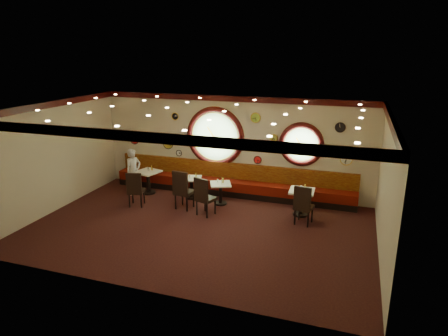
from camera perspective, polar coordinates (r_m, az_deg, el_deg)
floor at (r=10.80m, az=-3.59°, el=-8.60°), size 9.00×6.00×0.00m
ceiling at (r=9.87m, az=-3.93°, el=8.45°), size 9.00×6.00×0.02m
wall_back at (r=12.95m, az=1.26°, el=3.25°), size 9.00×0.02×3.20m
wall_front at (r=7.70m, az=-12.25°, el=-6.69°), size 9.00×0.02×3.20m
wall_left at (r=12.58m, az=-23.11°, el=1.49°), size 0.02×6.00×3.20m
wall_right at (r=9.55m, az=22.18°, el=-2.95°), size 0.02×6.00×3.20m
molding_back at (r=12.63m, az=1.24°, el=9.87°), size 9.00×0.10×0.18m
molding_front at (r=7.29m, az=-12.77°, el=4.43°), size 9.00×0.10×0.18m
molding_left at (r=12.27m, az=-23.73°, el=8.29°), size 0.10×6.00×0.18m
molding_right at (r=9.18m, az=22.89°, el=6.00°), size 0.10×6.00×0.18m
banquette_base at (r=13.12m, az=0.86°, el=-3.41°), size 8.00×0.55×0.20m
banquette_seat at (r=13.04m, az=0.86°, el=-2.37°), size 8.00×0.55×0.30m
banquette_back at (r=13.12m, az=1.16°, el=-0.42°), size 8.00×0.10×0.55m
porthole_left_glass at (r=13.07m, az=-1.26°, el=4.50°), size 1.66×0.02×1.66m
porthole_left_frame at (r=13.06m, az=-1.28°, el=4.49°), size 1.98×0.18×1.98m
porthole_left_ring at (r=13.03m, az=-1.32°, el=4.46°), size 1.61×0.03×1.61m
porthole_right_glass at (r=12.44m, az=11.00°, el=3.33°), size 1.10×0.02×1.10m
porthole_right_frame at (r=12.43m, az=10.99°, el=3.32°), size 1.38×0.18×1.38m
porthole_right_ring at (r=12.40m, az=10.97°, el=3.29°), size 1.09×0.03×1.09m
wall_clock_0 at (r=12.40m, az=17.07°, el=1.18°), size 0.34×0.03×0.34m
wall_clock_1 at (r=12.51m, az=7.15°, el=4.29°), size 0.22×0.03×0.22m
wall_clock_2 at (r=12.79m, az=4.84°, el=1.17°), size 0.24×0.03×0.24m
wall_clock_3 at (r=13.77m, az=-7.98°, el=3.48°), size 0.36×0.03×0.36m
wall_clock_4 at (r=12.52m, az=4.54°, el=7.18°), size 0.30×0.03×0.30m
wall_clock_5 at (r=14.38m, az=-12.65°, el=4.00°), size 0.32×0.03×0.32m
wall_clock_6 at (r=12.20m, az=16.27°, el=5.59°), size 0.28×0.03×0.28m
wall_clock_7 at (r=13.68m, az=-6.43°, el=2.15°), size 0.20×0.03×0.20m
wall_clock_8 at (r=13.46m, az=-6.99°, el=7.34°), size 0.24×0.03×0.24m
table_a at (r=13.37m, az=-10.77°, el=-1.59°), size 0.86×0.86×0.77m
table_b at (r=12.76m, az=-4.67°, el=-2.47°), size 0.78×0.78×0.68m
table_c at (r=12.23m, az=-0.50°, el=-3.32°), size 0.80×0.80×0.67m
table_d at (r=11.62m, az=10.99°, el=-4.44°), size 0.72×0.72×0.76m
chair_a at (r=12.26m, az=-12.57°, el=-2.69°), size 0.56×0.56×0.68m
chair_b at (r=11.81m, az=-5.97°, el=-2.78°), size 0.56×0.56×0.74m
chair_c at (r=11.33m, az=-2.95°, el=-3.75°), size 0.61×0.61×0.71m
chair_d at (r=10.95m, az=11.25°, el=-4.89°), size 0.54×0.54×0.70m
condiment_a_salt at (r=13.35m, az=-10.79°, el=-0.10°), size 0.04×0.04×0.11m
condiment_b_salt at (r=12.77m, az=-4.93°, el=-1.07°), size 0.03×0.03×0.09m
condiment_c_salt at (r=12.26m, az=-0.90°, el=-1.83°), size 0.03×0.03×0.09m
condiment_d_salt at (r=11.56m, az=10.94°, el=-2.76°), size 0.04×0.04×0.11m
condiment_a_pepper at (r=13.26m, az=-10.68°, el=-0.23°), size 0.04×0.04×0.10m
condiment_b_pepper at (r=12.61m, az=-4.93°, el=-1.30°), size 0.03×0.03×0.09m
condiment_c_pepper at (r=12.13m, az=-0.34°, el=-1.99°), size 0.04×0.04×0.10m
condiment_d_pepper at (r=11.44m, az=11.29°, el=-3.05°), size 0.03×0.03×0.09m
condiment_a_bottle at (r=13.33m, az=-10.27°, el=0.06°), size 0.06×0.06×0.18m
condiment_b_bottle at (r=12.71m, az=-4.02°, el=-1.01°), size 0.04×0.04×0.14m
condiment_c_bottle at (r=12.19m, az=-0.15°, el=-1.78°), size 0.05×0.05×0.15m
condiment_d_bottle at (r=11.54m, az=11.52°, el=-2.68°), size 0.05×0.05×0.17m
waiter at (r=13.33m, az=-12.79°, el=-0.51°), size 0.56×0.66×1.52m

